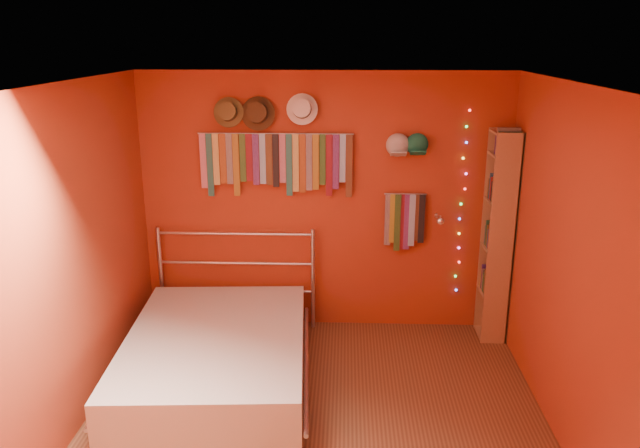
# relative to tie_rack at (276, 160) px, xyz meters

# --- Properties ---
(ground) EXTENTS (3.50, 3.50, 0.00)m
(ground) POSITION_rel_tie_rack_xyz_m (0.44, -1.68, -1.68)
(ground) COLOR #59321E
(ground) RESTS_ON ground
(back_wall) EXTENTS (3.50, 0.02, 2.50)m
(back_wall) POSITION_rel_tie_rack_xyz_m (0.44, 0.07, -0.43)
(back_wall) COLOR maroon
(back_wall) RESTS_ON ground
(right_wall) EXTENTS (0.02, 3.50, 2.50)m
(right_wall) POSITION_rel_tie_rack_xyz_m (2.19, -1.68, -0.43)
(right_wall) COLOR maroon
(right_wall) RESTS_ON ground
(left_wall) EXTENTS (0.02, 3.50, 2.50)m
(left_wall) POSITION_rel_tie_rack_xyz_m (-1.31, -1.68, -0.43)
(left_wall) COLOR maroon
(left_wall) RESTS_ON ground
(ceiling) EXTENTS (3.50, 3.50, 0.02)m
(ceiling) POSITION_rel_tie_rack_xyz_m (0.44, -1.68, 0.82)
(ceiling) COLOR white
(ceiling) RESTS_ON back_wall
(tie_rack) EXTENTS (1.45, 0.03, 0.60)m
(tie_rack) POSITION_rel_tie_rack_xyz_m (0.00, 0.00, 0.00)
(tie_rack) COLOR silver
(tie_rack) RESTS_ON back_wall
(small_tie_rack) EXTENTS (0.40, 0.03, 0.56)m
(small_tie_rack) POSITION_rel_tie_rack_xyz_m (1.21, 0.00, -0.56)
(small_tie_rack) COLOR silver
(small_tie_rack) RESTS_ON back_wall
(fedora_olive) EXTENTS (0.28, 0.15, 0.27)m
(fedora_olive) POSITION_rel_tie_rack_xyz_m (-0.43, -0.03, 0.45)
(fedora_olive) COLOR brown
(fedora_olive) RESTS_ON back_wall
(fedora_brown) EXTENTS (0.31, 0.17, 0.31)m
(fedora_brown) POSITION_rel_tie_rack_xyz_m (-0.16, -0.03, 0.44)
(fedora_brown) COLOR #402B17
(fedora_brown) RESTS_ON back_wall
(fedora_white) EXTENTS (0.29, 0.16, 0.28)m
(fedora_white) POSITION_rel_tie_rack_xyz_m (0.24, -0.03, 0.48)
(fedora_white) COLOR white
(fedora_white) RESTS_ON back_wall
(cap_white) EXTENTS (0.20, 0.25, 0.20)m
(cap_white) POSITION_rel_tie_rack_xyz_m (1.12, 0.01, 0.15)
(cap_white) COLOR beige
(cap_white) RESTS_ON back_wall
(cap_green) EXTENTS (0.19, 0.24, 0.19)m
(cap_green) POSITION_rel_tie_rack_xyz_m (1.30, 0.01, 0.15)
(cap_green) COLOR #186F51
(cap_green) RESTS_ON back_wall
(fairy_lights) EXTENTS (0.06, 0.02, 1.78)m
(fairy_lights) POSITION_rel_tie_rack_xyz_m (1.75, 0.03, -0.41)
(fairy_lights) COLOR #FF3333
(fairy_lights) RESTS_ON back_wall
(reading_lamp) EXTENTS (0.07, 0.31, 0.09)m
(reading_lamp) POSITION_rel_tie_rack_xyz_m (1.52, -0.17, -0.51)
(reading_lamp) COLOR silver
(reading_lamp) RESTS_ON back_wall
(bookshelf) EXTENTS (0.25, 0.34, 2.00)m
(bookshelf) POSITION_rel_tie_rack_xyz_m (2.10, -0.15, -0.66)
(bookshelf) COLOR #9C6B46
(bookshelf) RESTS_ON ground
(bed) EXTENTS (1.66, 2.15, 1.02)m
(bed) POSITION_rel_tie_rack_xyz_m (-0.41, -1.10, -1.45)
(bed) COLOR silver
(bed) RESTS_ON ground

